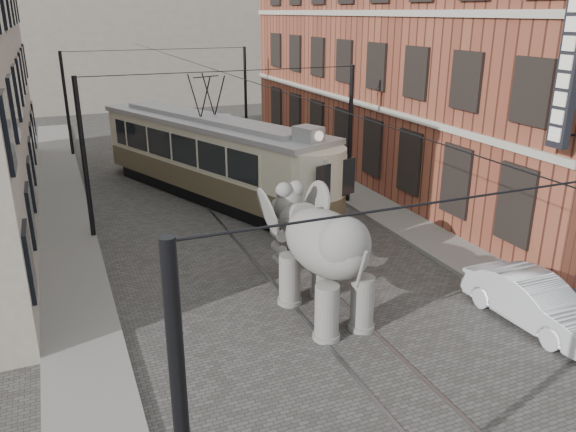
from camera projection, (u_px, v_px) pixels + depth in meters
name	position (u px, v px, depth m)	size (l,w,h in m)	color
ground	(293.00, 278.00, 18.30)	(120.00, 120.00, 0.00)	#494643
tram_rails	(293.00, 278.00, 18.30)	(1.54, 80.00, 0.02)	slate
sidewalk_right	(446.00, 248.00, 20.44)	(2.00, 60.00, 0.15)	slate
sidewalk_left	(79.00, 315.00, 15.93)	(2.00, 60.00, 0.15)	slate
brick_building	(427.00, 56.00, 28.06)	(8.00, 26.00, 12.00)	brown
distant_block	(117.00, 24.00, 50.69)	(28.00, 10.00, 14.00)	gray
catenary	(236.00, 154.00, 21.56)	(11.00, 30.20, 6.00)	black
tram	(209.00, 138.00, 25.40)	(2.85, 13.80, 5.48)	beige
elephant	(325.00, 260.00, 15.51)	(3.05, 5.53, 3.39)	slate
parked_car	(534.00, 301.00, 15.44)	(1.45, 4.12, 1.36)	silver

